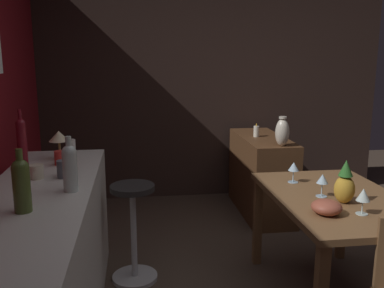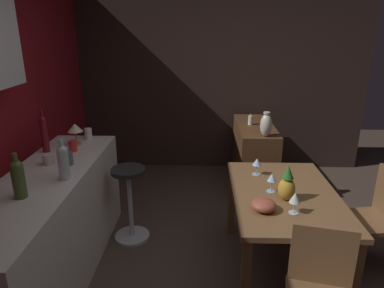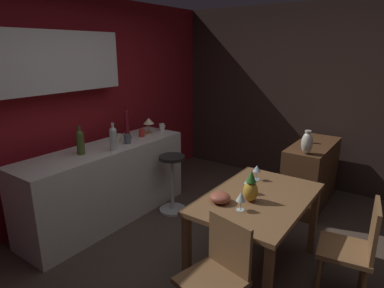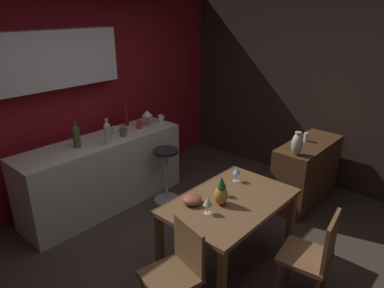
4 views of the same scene
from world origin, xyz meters
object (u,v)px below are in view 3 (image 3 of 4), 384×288
object	(u,v)px
pineapple_centerpiece	(251,188)
cup_slate	(127,139)
chair_by_doorway	(355,247)
cup_red	(142,133)
vase_ceramic_ivory	(307,143)
dining_table	(257,206)
wine_glass_center	(248,181)
wine_glass_left	(257,169)
pillar_candle_tall	(309,139)
cup_white	(162,127)
chair_near_window	(218,273)
wine_bottle_ruby	(127,121)
fruit_bowl	(220,197)
bar_stool	(172,182)
cup_cream	(118,138)
wine_glass_right	(241,197)
wine_bottle_clear	(113,138)
counter_lamp	(149,122)
wine_bottle_olive	(80,141)
sideboard_cabinet	(311,174)

from	to	relation	value
pineapple_centerpiece	cup_slate	xyz separation A→B (m)	(0.25, 1.72, 0.10)
chair_by_doorway	cup_red	size ratio (longest dim) A/B	8.07
cup_slate	vase_ceramic_ivory	distance (m)	2.09
dining_table	wine_glass_center	xyz separation A→B (m)	(0.01, 0.11, 0.21)
dining_table	wine_glass_left	bearing A→B (deg)	26.84
wine_glass_left	pillar_candle_tall	xyz separation A→B (m)	(1.34, -0.11, 0.03)
chair_by_doorway	cup_white	size ratio (longest dim) A/B	8.17
cup_red	chair_near_window	bearing A→B (deg)	-123.24
wine_glass_left	wine_glass_center	size ratio (longest dim) A/B	0.99
pineapple_centerpiece	wine_bottle_ruby	bearing A→B (deg)	75.03
chair_by_doorway	cup_slate	size ratio (longest dim) A/B	7.48
chair_by_doorway	fruit_bowl	size ratio (longest dim) A/B	4.93
wine_bottle_ruby	vase_ceramic_ivory	world-z (taller)	wine_bottle_ruby
bar_stool	cup_red	distance (m)	0.74
dining_table	wine_bottle_ruby	world-z (taller)	wine_bottle_ruby
dining_table	pineapple_centerpiece	size ratio (longest dim) A/B	4.56
chair_by_doorway	cup_cream	world-z (taller)	cup_cream
wine_glass_right	chair_near_window	bearing A→B (deg)	-171.03
wine_bottle_clear	wine_glass_left	bearing A→B (deg)	-71.61
pillar_candle_tall	counter_lamp	bearing A→B (deg)	120.82
bar_stool	cup_slate	size ratio (longest dim) A/B	6.30
vase_ceramic_ivory	chair_near_window	bearing A→B (deg)	-179.49
vase_ceramic_ivory	pillar_candle_tall	bearing A→B (deg)	12.29
wine_glass_right	wine_bottle_clear	xyz separation A→B (m)	(0.16, 1.65, 0.19)
wine_glass_right	pineapple_centerpiece	distance (m)	0.20
bar_stool	cup_white	bearing A→B (deg)	51.40
wine_glass_left	wine_bottle_ruby	size ratio (longest dim) A/B	0.38
fruit_bowl	wine_bottle_ruby	world-z (taller)	wine_bottle_ruby
fruit_bowl	vase_ceramic_ivory	distance (m)	1.53
pillar_candle_tall	vase_ceramic_ivory	bearing A→B (deg)	-167.71
chair_near_window	wine_bottle_ruby	xyz separation A→B (m)	(1.20, 2.11, 0.61)
wine_glass_center	counter_lamp	bearing A→B (deg)	70.78
chair_near_window	chair_by_doorway	xyz separation A→B (m)	(0.89, -0.73, 0.01)
chair_near_window	pineapple_centerpiece	xyz separation A→B (m)	(0.66, 0.08, 0.39)
bar_stool	wine_bottle_olive	world-z (taller)	wine_bottle_olive
chair_near_window	wine_glass_center	distance (m)	0.90
cup_cream	cup_slate	world-z (taller)	cup_slate
cup_slate	wine_bottle_olive	bearing A→B (deg)	170.14
wine_glass_right	pineapple_centerpiece	size ratio (longest dim) A/B	0.57
chair_by_doorway	counter_lamp	distance (m)	2.75
dining_table	sideboard_cabinet	size ratio (longest dim) A/B	1.14
cup_red	cup_cream	bearing A→B (deg)	164.57
chair_near_window	wine_glass_center	world-z (taller)	wine_glass_center
cup_red	vase_ceramic_ivory	distance (m)	2.01
wine_glass_left	pillar_candle_tall	world-z (taller)	pillar_candle_tall
dining_table	bar_stool	xyz separation A→B (m)	(0.45, 1.33, -0.26)
dining_table	cup_cream	distance (m)	1.93
cup_red	cup_slate	size ratio (longest dim) A/B	0.93
wine_bottle_ruby	cup_cream	world-z (taller)	wine_bottle_ruby
wine_glass_center	cup_cream	distance (m)	1.81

